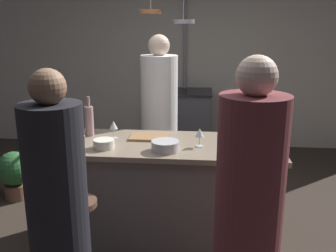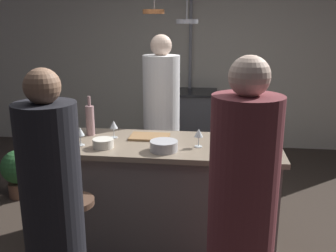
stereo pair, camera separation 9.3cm
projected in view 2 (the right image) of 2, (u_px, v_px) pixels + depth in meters
name	position (u px, v px, depth m)	size (l,w,h in m)	color
ground_plane	(166.00, 243.00, 3.24)	(9.00, 9.00, 0.00)	#382D26
back_wall	(191.00, 59.00, 5.63)	(6.40, 0.16, 2.60)	beige
kitchen_island	(166.00, 195.00, 3.12)	(1.80, 0.72, 0.90)	slate
stove_range	(188.00, 121.00, 5.47)	(0.80, 0.64, 0.89)	#47474C
chef	(162.00, 128.00, 3.82)	(0.36, 0.36, 1.72)	white
bar_stool_left	(78.00, 240.00, 2.62)	(0.28, 0.28, 0.68)	#4C4C51
guest_left	(54.00, 219.00, 2.15)	(0.34, 0.34, 1.60)	black
bar_stool_right	(240.00, 251.00, 2.48)	(0.28, 0.28, 0.68)	#4C4C51
guest_right	(241.00, 227.00, 2.00)	(0.35, 0.35, 1.68)	brown
overhead_pot_rack	(182.00, 39.00, 4.69)	(0.59, 1.55, 2.17)	gray
potted_plant	(18.00, 170.00, 4.05)	(0.36, 0.36, 0.52)	brown
cutting_board	(150.00, 137.00, 3.14)	(0.32, 0.22, 0.02)	#997047
pepper_mill	(71.00, 128.00, 3.04)	(0.05, 0.05, 0.21)	#382319
wine_bottle_dark	(264.00, 126.00, 3.02)	(0.07, 0.07, 0.33)	black
wine_bottle_rose	(90.00, 120.00, 3.19)	(0.07, 0.07, 0.33)	#B78C8E
wine_bottle_red	(245.00, 142.00, 2.68)	(0.07, 0.07, 0.29)	#143319
wine_glass_near_left_guest	(199.00, 134.00, 2.89)	(0.07, 0.07, 0.15)	silver
wine_glass_by_chef	(114.00, 125.00, 3.12)	(0.07, 0.07, 0.15)	silver
wine_glass_near_right_guest	(80.00, 132.00, 2.92)	(0.07, 0.07, 0.15)	silver
mixing_bowl_steel	(164.00, 146.00, 2.82)	(0.21, 0.21, 0.08)	#B7B7BC
mixing_bowl_ceramic	(103.00, 143.00, 2.89)	(0.16, 0.16, 0.07)	silver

